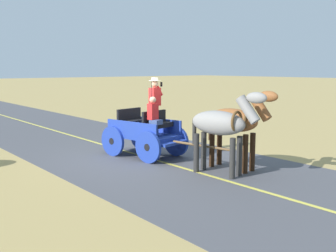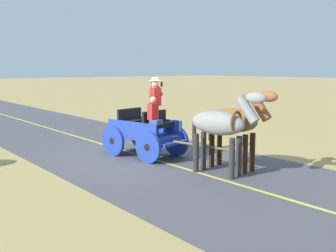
{
  "view_description": "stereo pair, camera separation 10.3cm",
  "coord_description": "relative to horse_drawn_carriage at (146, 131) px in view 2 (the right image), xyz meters",
  "views": [
    {
      "loc": [
        7.22,
        10.18,
        2.79
      ],
      "look_at": [
        -0.1,
        1.19,
        1.1
      ],
      "focal_mm": 42.74,
      "sensor_mm": 36.0,
      "label": 1
    },
    {
      "loc": [
        7.14,
        10.24,
        2.79
      ],
      "look_at": [
        -0.1,
        1.19,
        1.1
      ],
      "focal_mm": 42.74,
      "sensor_mm": 36.0,
      "label": 2
    }
  ],
  "objects": [
    {
      "name": "horse_off_side",
      "position": [
        -0.21,
        3.04,
        0.51
      ],
      "size": [
        0.9,
        2.15,
        2.21
      ],
      "color": "gray",
      "rests_on": "ground"
    },
    {
      "name": "horse_drawn_carriage",
      "position": [
        0.0,
        0.0,
        0.0
      ],
      "size": [
        1.84,
        4.51,
        2.5
      ],
      "color": "#1E3899",
      "rests_on": "ground"
    },
    {
      "name": "ground_plane",
      "position": [
        0.12,
        -0.07,
        -0.82
      ],
      "size": [
        200.0,
        200.0,
        0.0
      ],
      "primitive_type": "plane",
      "color": "tan"
    },
    {
      "name": "road_surface",
      "position": [
        0.12,
        -0.07,
        -0.81
      ],
      "size": [
        6.18,
        160.0,
        0.01
      ],
      "primitive_type": "cube",
      "color": "#4C4C51",
      "rests_on": "ground"
    },
    {
      "name": "road_centre_stripe",
      "position": [
        0.12,
        -0.07,
        -0.81
      ],
      "size": [
        0.12,
        160.0,
        0.0
      ],
      "primitive_type": "cube",
      "color": "#DBCC4C",
      "rests_on": "road_surface"
    },
    {
      "name": "horse_near_side",
      "position": [
        -0.91,
        2.91,
        0.51
      ],
      "size": [
        0.78,
        2.15,
        2.21
      ],
      "color": "brown",
      "rests_on": "ground"
    }
  ]
}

